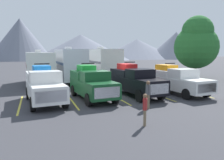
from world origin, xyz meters
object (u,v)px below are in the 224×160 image
(pickup_truck_b, at_px, (92,83))
(pickup_truck_a, at_px, (44,85))
(person_b, at_px, (145,107))
(camper_trailer_c, at_px, (103,63))
(pickup_truck_c, at_px, (135,80))
(pickup_truck_d, at_px, (176,80))
(camper_trailer_a, at_px, (39,66))
(camper_trailer_b, at_px, (70,64))
(person_a, at_px, (148,93))

(pickup_truck_b, bearing_deg, pickup_truck_a, -178.13)
(person_b, bearing_deg, camper_trailer_c, 79.91)
(pickup_truck_c, distance_m, pickup_truck_d, 3.65)
(pickup_truck_a, bearing_deg, camper_trailer_a, 90.82)
(pickup_truck_b, xyz_separation_m, person_b, (0.87, -6.58, -0.30))
(pickup_truck_b, bearing_deg, camper_trailer_b, 91.72)
(person_a, bearing_deg, camper_trailer_a, 115.36)
(pickup_truck_c, relative_size, camper_trailer_b, 0.77)
(pickup_truck_a, height_order, camper_trailer_c, camper_trailer_c)
(camper_trailer_a, xyz_separation_m, person_a, (5.95, -12.56, -0.95))
(pickup_truck_a, height_order, pickup_truck_b, pickup_truck_a)
(pickup_truck_d, relative_size, camper_trailer_b, 0.79)
(camper_trailer_b, xyz_separation_m, person_b, (1.12, -14.93, -1.21))
(pickup_truck_b, xyz_separation_m, camper_trailer_a, (-3.43, 8.71, 0.75))
(pickup_truck_a, distance_m, pickup_truck_c, 6.82)
(camper_trailer_c, bearing_deg, person_b, -100.09)
(pickup_truck_c, relative_size, camper_trailer_c, 0.80)
(pickup_truck_c, height_order, camper_trailer_c, camper_trailer_c)
(pickup_truck_c, distance_m, camper_trailer_a, 11.08)
(pickup_truck_a, height_order, camper_trailer_a, camper_trailer_a)
(person_b, bearing_deg, pickup_truck_b, 97.53)
(camper_trailer_b, distance_m, person_b, 15.02)
(camper_trailer_a, bearing_deg, pickup_truck_b, -68.49)
(pickup_truck_d, height_order, camper_trailer_a, camper_trailer_a)
(pickup_truck_d, bearing_deg, camper_trailer_b, 130.69)
(person_a, bearing_deg, camper_trailer_c, 84.99)
(person_a, bearing_deg, pickup_truck_b, 123.21)
(pickup_truck_d, bearing_deg, pickup_truck_b, 178.05)
(pickup_truck_b, bearing_deg, pickup_truck_c, 1.72)
(pickup_truck_b, bearing_deg, person_b, -82.47)
(pickup_truck_a, xyz_separation_m, pickup_truck_c, (6.82, 0.21, -0.00))
(person_b, bearing_deg, person_a, 58.88)
(camper_trailer_b, relative_size, camper_trailer_c, 1.04)
(pickup_truck_a, bearing_deg, camper_trailer_b, 70.14)
(pickup_truck_d, height_order, camper_trailer_b, camper_trailer_b)
(pickup_truck_c, xyz_separation_m, person_b, (-2.64, -6.68, -0.32))
(camper_trailer_a, height_order, person_b, camper_trailer_a)
(person_b, bearing_deg, pickup_truck_a, 122.84)
(pickup_truck_c, height_order, person_a, pickup_truck_c)
(pickup_truck_d, xyz_separation_m, camper_trailer_a, (-10.57, 8.95, 0.79))
(pickup_truck_c, xyz_separation_m, camper_trailer_b, (-3.76, 8.25, 0.89))
(pickup_truck_a, relative_size, person_a, 3.26)
(pickup_truck_b, relative_size, camper_trailer_c, 0.75)
(pickup_truck_d, xyz_separation_m, person_b, (-6.27, -6.33, -0.26))
(camper_trailer_a, relative_size, camper_trailer_b, 1.11)
(pickup_truck_b, height_order, person_a, pickup_truck_b)
(pickup_truck_d, bearing_deg, camper_trailer_a, 139.75)
(pickup_truck_a, xyz_separation_m, person_a, (5.82, -3.74, -0.22))
(person_a, distance_m, person_b, 3.19)
(pickup_truck_b, relative_size, camper_trailer_b, 0.72)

